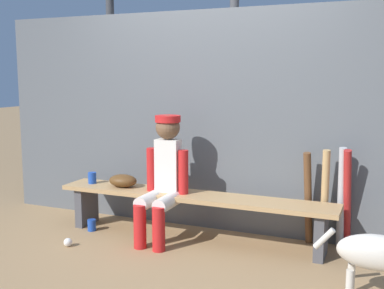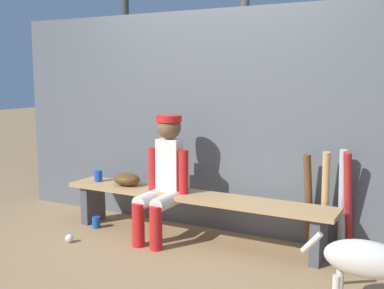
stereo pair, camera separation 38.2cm
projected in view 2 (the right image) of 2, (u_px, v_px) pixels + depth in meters
The scene contains 13 objects.
ground_plane at pixel (192, 239), 4.35m from camera, with size 30.00×30.00×0.00m, color #9E7A51.
chainlink_fence at pixel (211, 122), 4.53m from camera, with size 4.54×0.03×2.08m, color #595E63.
dugout_bench at pixel (192, 203), 4.30m from camera, with size 2.58×0.36×0.42m.
player_seated at pixel (163, 173), 4.28m from camera, with size 0.41×0.55×1.12m.
baseball_glove at pixel (127, 179), 4.61m from camera, with size 0.28×0.20×0.12m, color #593819.
bat_wood_dark at pixel (309, 201), 4.05m from camera, with size 0.06×0.06×0.83m, color brown.
bat_wood_tan at pixel (325, 202), 3.97m from camera, with size 0.06×0.06×0.86m, color tan.
bat_aluminum_silver at pixel (342, 202), 3.94m from camera, with size 0.06×0.06×0.89m, color #B7B7BC.
bat_aluminum_red at pixel (348, 203), 3.91m from camera, with size 0.06×0.06×0.89m, color #B22323.
baseball at pixel (69, 238), 4.26m from camera, with size 0.07×0.07×0.07m, color white.
cup_on_ground at pixel (96, 222), 4.66m from camera, with size 0.08×0.08×0.11m, color #1E47AD.
cup_on_bench at pixel (98, 176), 4.79m from camera, with size 0.08×0.08×0.11m, color #1E47AD.
dog at pixel (375, 261), 2.96m from camera, with size 0.84×0.20×0.49m.
Camera 2 is at (1.97, -3.69, 1.48)m, focal length 44.70 mm.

